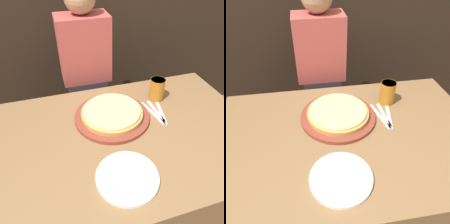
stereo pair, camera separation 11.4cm
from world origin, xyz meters
TOP-DOWN VIEW (x-y plane):
  - ground_plane at (0.00, 0.00)m, footprint 12.00×12.00m
  - dining_table at (0.00, 0.00)m, footprint 1.34×0.87m
  - pizza_on_board at (-0.04, 0.13)m, footprint 0.40×0.40m
  - beer_glass at (0.26, 0.23)m, footprint 0.09×0.09m
  - dinner_plate at (-0.09, -0.24)m, footprint 0.25×0.25m
  - fork at (0.19, 0.11)m, footprint 0.06×0.21m
  - dinner_knife at (0.21, 0.11)m, footprint 0.03×0.21m
  - spoon at (0.24, 0.11)m, footprint 0.05×0.18m
  - diner_person at (-0.08, 0.63)m, footprint 0.32×0.20m

SIDE VIEW (x-z plane):
  - ground_plane at x=0.00m, z-range 0.00..0.00m
  - dining_table at x=0.00m, z-range 0.00..0.74m
  - diner_person at x=-0.08m, z-range -0.01..1.32m
  - fork at x=0.19m, z-range 0.74..0.75m
  - dinner_knife at x=0.21m, z-range 0.74..0.75m
  - spoon at x=0.24m, z-range 0.74..0.75m
  - dinner_plate at x=-0.09m, z-range 0.74..0.76m
  - pizza_on_board at x=-0.04m, z-range 0.74..0.80m
  - beer_glass at x=0.26m, z-range 0.75..0.88m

